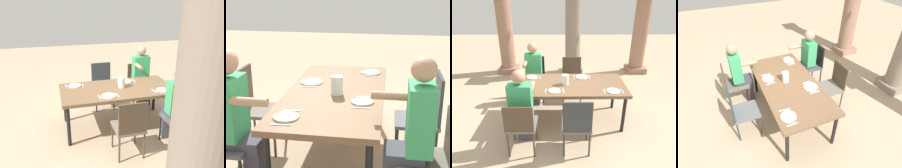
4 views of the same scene
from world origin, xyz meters
TOP-DOWN VIEW (x-y plane):
  - ground_plane at (0.00, 0.00)m, footprint 16.00×16.00m
  - dining_table at (0.00, 0.00)m, footprint 2.00×0.98m
  - chair_west_north at (-0.75, 0.91)m, footprint 0.44×0.44m
  - chair_west_south at (-0.75, -0.91)m, footprint 0.44×0.44m
  - chair_mid_north at (0.08, 0.91)m, footprint 0.44×0.44m
  - chair_mid_south at (0.08, -0.92)m, footprint 0.44×0.44m
  - diner_woman_green at (-0.74, -0.72)m, footprint 0.35×0.49m
  - diner_man_white at (-0.75, 0.71)m, footprint 0.35×0.50m
  - stone_column_near at (-1.74, 2.54)m, footprint 0.54×0.54m
  - plate_0 at (-0.72, 0.30)m, footprint 0.22×0.22m
  - fork_0 at (-0.87, 0.30)m, footprint 0.03×0.17m
  - spoon_0 at (-0.57, 0.30)m, footprint 0.03×0.17m
  - plate_1 at (-0.27, -0.30)m, footprint 0.22×0.22m
  - fork_1 at (-0.42, -0.30)m, footprint 0.02×0.17m
  - spoon_1 at (-0.12, -0.30)m, footprint 0.04×0.17m
  - plate_2 at (0.24, 0.30)m, footprint 0.25×0.25m
  - fork_2 at (0.09, 0.30)m, footprint 0.03×0.17m
  - spoon_2 at (0.39, 0.30)m, footprint 0.02×0.17m
  - plate_3 at (0.73, -0.31)m, footprint 0.24×0.24m
  - fork_3 at (0.58, -0.31)m, footprint 0.03×0.17m
  - spoon_3 at (0.88, -0.31)m, footprint 0.03×0.17m
  - water_pitcher at (-0.08, -0.03)m, footprint 0.12×0.12m

SIDE VIEW (x-z plane):
  - ground_plane at x=0.00m, z-range 0.00..0.00m
  - chair_west_south at x=-0.75m, z-range 0.08..0.95m
  - chair_mid_north at x=0.08m, z-range 0.06..0.99m
  - chair_mid_south at x=0.08m, z-range 0.06..1.01m
  - chair_west_north at x=-0.75m, z-range 0.07..1.02m
  - dining_table at x=0.00m, z-range 0.31..1.06m
  - diner_woman_green at x=-0.74m, z-range 0.04..1.36m
  - diner_man_white at x=-0.75m, z-range 0.05..1.37m
  - fork_0 at x=-0.87m, z-range 0.75..0.75m
  - spoon_0 at x=-0.57m, z-range 0.75..0.75m
  - fork_1 at x=-0.42m, z-range 0.75..0.75m
  - spoon_1 at x=-0.12m, z-range 0.75..0.75m
  - fork_2 at x=0.09m, z-range 0.75..0.75m
  - spoon_2 at x=0.39m, z-range 0.75..0.75m
  - fork_3 at x=0.58m, z-range 0.75..0.75m
  - spoon_3 at x=0.88m, z-range 0.75..0.75m
  - plate_2 at x=0.24m, z-range 0.75..0.77m
  - plate_3 at x=0.73m, z-range 0.75..0.77m
  - plate_0 at x=-0.72m, z-range 0.75..0.77m
  - plate_1 at x=-0.27m, z-range 0.75..0.77m
  - water_pitcher at x=-0.08m, z-range 0.74..0.93m
  - stone_column_near at x=-1.74m, z-range -0.02..2.79m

